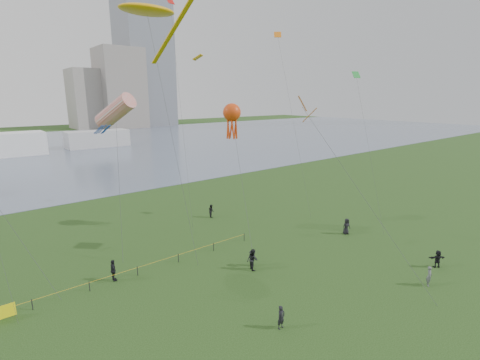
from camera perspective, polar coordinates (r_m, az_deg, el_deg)
ground_plane at (r=27.45m, az=14.07°, el=-20.48°), size 400.00×400.00×0.00m
lake at (r=115.79m, az=-29.15°, el=4.29°), size 400.00×120.00×0.08m
tower at (r=203.40m, az=-15.96°, el=25.78°), size 24.00×24.00×120.00m
building_mid at (r=186.85m, az=-19.02°, el=13.99°), size 20.00×20.00×38.00m
building_low at (r=188.22m, az=-23.63°, el=12.07°), size 16.00×18.00×28.00m
pavilion_right at (r=116.65m, az=-22.34°, el=6.28°), size 18.00×7.00×5.00m
fence at (r=30.98m, az=-27.41°, el=-16.27°), size 24.07×0.07×1.05m
kite_flyer at (r=33.38m, az=28.62°, el=-13.66°), size 0.74×0.66×1.69m
spectator_a at (r=31.98m, az=2.15°, el=-12.85°), size 1.01×1.14×1.94m
spectator_b at (r=32.57m, az=2.01°, el=-12.72°), size 1.14×0.87×1.55m
spectator_c at (r=31.98m, az=-20.07°, el=-13.77°), size 0.54×1.14×1.89m
spectator_d at (r=41.35m, az=17.07°, el=-7.27°), size 1.04×0.86×1.83m
spectator_e at (r=37.01m, az=29.67°, el=-11.18°), size 1.52×1.26×1.63m
spectator_f at (r=25.08m, az=6.76°, el=-21.47°), size 0.62×0.43×1.65m
spectator_g at (r=45.03m, az=-4.72°, el=-5.07°), size 0.85×0.97×1.70m
kite_stingray at (r=34.12m, az=-14.92°, el=25.23°), size 5.03×10.05×22.81m
kite_windsock at (r=37.44m, az=-19.77°, el=10.53°), size 4.21×7.68×15.61m
kite_octopus at (r=38.92m, az=-1.34°, el=10.87°), size 4.09×8.35×14.47m
kite_delta at (r=32.07m, az=11.01°, el=11.02°), size 2.35×13.52×15.26m
small_kites at (r=37.74m, az=-10.77°, el=23.65°), size 38.84×14.05×8.63m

